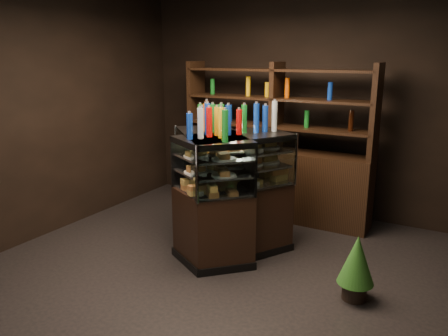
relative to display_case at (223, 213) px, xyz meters
The scene contains 7 objects.
ground 0.96m from the display_case, 60.52° to the right, with size 5.00×5.00×0.00m, color black.
room_shell 1.73m from the display_case, 60.52° to the right, with size 5.02×5.02×3.01m.
display_case is the anchor object (origin of this frame).
food_display 0.57m from the display_case, 82.38° to the right, with size 1.05×1.05×0.41m.
bottles_top 0.99m from the display_case, 97.62° to the left, with size 0.88×0.91×0.30m.
potted_conifer 1.51m from the display_case, 10.79° to the right, with size 0.32×0.32×0.67m.
back_shelving 1.32m from the display_case, 88.60° to the left, with size 2.48×0.42×2.00m.
Camera 1 is at (1.76, -3.08, 2.07)m, focal length 35.00 mm.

